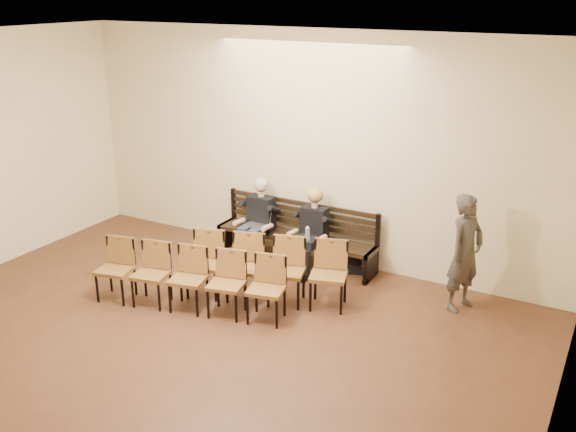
% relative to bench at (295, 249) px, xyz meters
% --- Properties ---
extents(room_walls, '(8.02, 10.01, 3.51)m').
position_rel_bench_xyz_m(room_walls, '(0.05, -3.86, 2.31)').
color(room_walls, beige).
rests_on(room_walls, ground).
extents(bench, '(2.60, 0.90, 0.45)m').
position_rel_bench_xyz_m(bench, '(0.00, 0.00, 0.00)').
color(bench, black).
rests_on(bench, ground).
extents(seated_man, '(0.51, 0.71, 1.23)m').
position_rel_bench_xyz_m(seated_man, '(-0.59, -0.12, 0.39)').
color(seated_man, black).
rests_on(seated_man, ground).
extents(seated_woman, '(0.49, 0.67, 1.13)m').
position_rel_bench_xyz_m(seated_woman, '(0.34, -0.12, 0.34)').
color(seated_woman, black).
rests_on(seated_woman, ground).
extents(laptop, '(0.37, 0.30, 0.25)m').
position_rel_bench_xyz_m(laptop, '(-0.55, -0.24, 0.35)').
color(laptop, '#B8B8BC').
rests_on(laptop, bench).
extents(water_bottle, '(0.07, 0.07, 0.23)m').
position_rel_bench_xyz_m(water_bottle, '(0.41, -0.38, 0.34)').
color(water_bottle, silver).
rests_on(water_bottle, bench).
extents(bag, '(0.46, 0.39, 0.29)m').
position_rel_bench_xyz_m(bag, '(0.87, 0.10, -0.08)').
color(bag, black).
rests_on(bag, ground).
extents(passerby, '(0.65, 0.78, 1.82)m').
position_rel_bench_xyz_m(passerby, '(2.64, -0.23, 0.68)').
color(passerby, '#3A352F').
rests_on(passerby, ground).
extents(chair_row_front, '(2.23, 1.09, 0.90)m').
position_rel_bench_xyz_m(chair_row_front, '(0.26, -1.32, 0.22)').
color(chair_row_front, brown).
rests_on(chair_row_front, ground).
extents(chair_row_back, '(2.64, 1.02, 0.85)m').
position_rel_bench_xyz_m(chair_row_back, '(-0.50, -2.03, 0.20)').
color(chair_row_back, brown).
rests_on(chair_row_back, ground).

